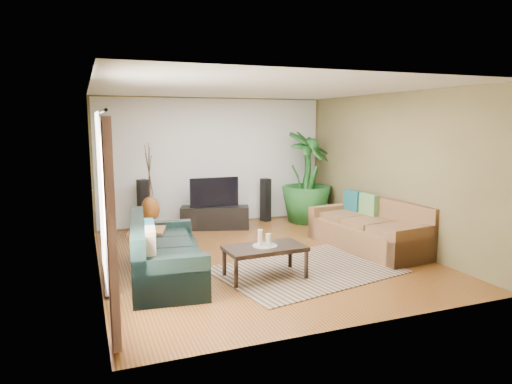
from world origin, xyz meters
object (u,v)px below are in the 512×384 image
sofa_right (369,225)px  vase (150,209)px  speaker_left (144,206)px  side_table (147,247)px  tv_stand (215,218)px  speaker_right (266,200)px  pedestal (151,228)px  television (214,192)px  potted_plant (307,177)px  sofa_left (166,249)px  coffee_table (265,262)px

sofa_right → vase: sofa_right is taller
speaker_left → side_table: size_ratio=1.87×
tv_stand → speaker_right: (1.25, 0.31, 0.24)m
sofa_right → speaker_left: bearing=-135.0°
pedestal → side_table: size_ratio=0.68×
tv_stand → television: size_ratio=1.36×
speaker_right → pedestal: size_ratio=2.50×
television → potted_plant: 2.09m
television → speaker_right: television is taller
sofa_right → side_table: 3.76m
speaker_left → sofa_left: bearing=-109.2°
potted_plant → television: bearing=177.2°
potted_plant → pedestal: 3.52m
speaker_left → potted_plant: potted_plant is taller
sofa_right → side_table: (-3.73, 0.46, -0.14)m
speaker_right → coffee_table: bearing=-129.8°
tv_stand → television: (0.00, 0.02, 0.53)m
sofa_left → pedestal: size_ratio=5.73×
sofa_right → television: size_ratio=2.19×
vase → sofa_left: bearing=-92.8°
speaker_left → vase: size_ratio=2.15×
sofa_left → sofa_right: (3.56, 0.25, 0.00)m
pedestal → vase: 0.36m
vase → television: bearing=13.3°
potted_plant → coffee_table: bearing=-126.1°
sofa_right → pedestal: bearing=-128.6°
coffee_table → speaker_right: (1.41, 3.45, 0.25)m
speaker_right → vase: size_ratio=1.95×
tv_stand → television: bearing=107.7°
speaker_left → potted_plant: bearing=-24.3°
sofa_left → tv_stand: bearing=-22.7°
speaker_right → tv_stand: bearing=176.2°
speaker_left → potted_plant: 3.52m
speaker_right → sofa_right: bearing=-90.1°
sofa_left → coffee_table: bearing=-104.8°
coffee_table → speaker_left: 3.67m
pedestal → vase: size_ratio=0.78×
speaker_left → coffee_table: bearing=-88.1°
speaker_left → pedestal: 0.69m
speaker_right → vase: (-2.60, -0.60, 0.08)m
speaker_right → side_table: bearing=-159.8°
speaker_right → side_table: (-2.88, -2.23, -0.20)m
pedestal → side_table: (-0.28, -1.63, 0.09)m
side_table → sofa_right: bearing=-7.1°
coffee_table → television: (0.16, 3.16, 0.54)m
sofa_right → vase: (-3.45, 2.09, 0.13)m
vase → side_table: bearing=-99.8°
pedestal → vase: vase is taller
vase → sofa_right: bearing=-31.3°
speaker_right → pedestal: 2.68m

